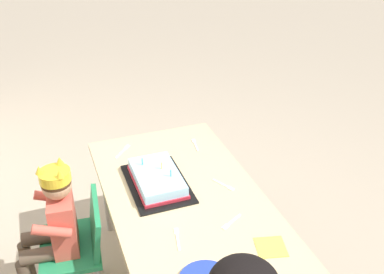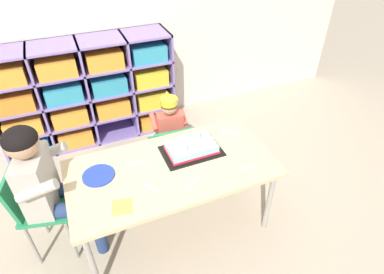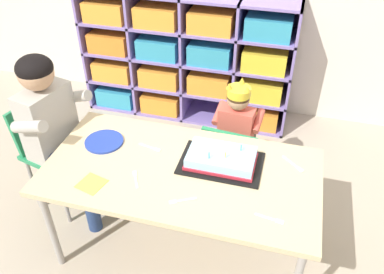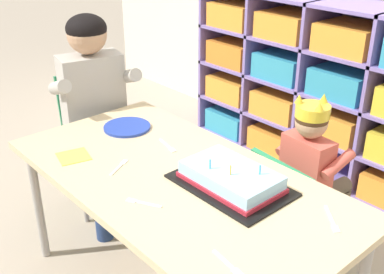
{
  "view_description": "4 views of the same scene",
  "coord_description": "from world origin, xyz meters",
  "px_view_note": "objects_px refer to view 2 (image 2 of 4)",
  "views": [
    {
      "loc": [
        -1.54,
        0.55,
        1.9
      ],
      "look_at": [
        0.11,
        -0.06,
        0.87
      ],
      "focal_mm": 42.16,
      "sensor_mm": 36.0,
      "label": 1
    },
    {
      "loc": [
        -0.49,
        -1.51,
        2.05
      ],
      "look_at": [
        0.15,
        0.01,
        0.8
      ],
      "focal_mm": 29.87,
      "sensor_mm": 36.0,
      "label": 2
    },
    {
      "loc": [
        0.45,
        -1.43,
        1.94
      ],
      "look_at": [
        0.07,
        -0.03,
        0.84
      ],
      "focal_mm": 37.44,
      "sensor_mm": 36.0,
      "label": 3
    },
    {
      "loc": [
        1.18,
        -0.97,
        1.5
      ],
      "look_at": [
        0.14,
        -0.05,
        0.83
      ],
      "focal_mm": 44.67,
      "sensor_mm": 36.0,
      "label": 4
    }
  ],
  "objects_px": {
    "classroom_chair_blue": "(173,145)",
    "adult_helper_seated": "(47,180)",
    "classroom_chair_adult_side": "(38,205)",
    "birthday_cake_on_tray": "(191,148)",
    "fork_beside_plate_stack": "(230,133)",
    "activity_table": "(172,172)",
    "fork_near_cake_tray": "(249,167)",
    "paper_plate_stack": "(99,175)",
    "fork_at_table_front_edge": "(149,187)",
    "child_with_crown": "(169,124)",
    "fork_near_child_seat": "(137,163)",
    "fork_by_napkin": "(192,184)"
  },
  "relations": [
    {
      "from": "classroom_chair_blue",
      "to": "adult_helper_seated",
      "type": "xyz_separation_m",
      "value": [
        -0.95,
        -0.37,
        0.29
      ]
    },
    {
      "from": "classroom_chair_adult_side",
      "to": "birthday_cake_on_tray",
      "type": "distance_m",
      "value": 1.08
    },
    {
      "from": "fork_beside_plate_stack",
      "to": "activity_table",
      "type": "bearing_deg",
      "value": 60.48
    },
    {
      "from": "classroom_chair_blue",
      "to": "fork_near_cake_tray",
      "type": "relative_size",
      "value": 4.42
    },
    {
      "from": "activity_table",
      "to": "paper_plate_stack",
      "type": "bearing_deg",
      "value": 167.78
    },
    {
      "from": "fork_at_table_front_edge",
      "to": "activity_table",
      "type": "bearing_deg",
      "value": 93.17
    },
    {
      "from": "fork_near_cake_tray",
      "to": "fork_at_table_front_edge",
      "type": "bearing_deg",
      "value": 0.8
    },
    {
      "from": "activity_table",
      "to": "child_with_crown",
      "type": "relative_size",
      "value": 1.68
    },
    {
      "from": "fork_near_child_seat",
      "to": "classroom_chair_adult_side",
      "type": "bearing_deg",
      "value": 9.43
    },
    {
      "from": "fork_by_napkin",
      "to": "fork_near_child_seat",
      "type": "relative_size",
      "value": 0.91
    },
    {
      "from": "classroom_chair_blue",
      "to": "fork_by_napkin",
      "type": "relative_size",
      "value": 4.76
    },
    {
      "from": "classroom_chair_adult_side",
      "to": "paper_plate_stack",
      "type": "height_order",
      "value": "classroom_chair_adult_side"
    },
    {
      "from": "activity_table",
      "to": "fork_near_child_seat",
      "type": "bearing_deg",
      "value": 148.74
    },
    {
      "from": "birthday_cake_on_tray",
      "to": "paper_plate_stack",
      "type": "bearing_deg",
      "value": 179.59
    },
    {
      "from": "adult_helper_seated",
      "to": "fork_at_table_front_edge",
      "type": "xyz_separation_m",
      "value": [
        0.57,
        -0.25,
        -0.05
      ]
    },
    {
      "from": "classroom_chair_blue",
      "to": "birthday_cake_on_tray",
      "type": "bearing_deg",
      "value": 96.15
    },
    {
      "from": "classroom_chair_adult_side",
      "to": "paper_plate_stack",
      "type": "relative_size",
      "value": 3.44
    },
    {
      "from": "adult_helper_seated",
      "to": "fork_by_napkin",
      "type": "height_order",
      "value": "adult_helper_seated"
    },
    {
      "from": "classroom_chair_blue",
      "to": "fork_beside_plate_stack",
      "type": "height_order",
      "value": "fork_beside_plate_stack"
    },
    {
      "from": "fork_beside_plate_stack",
      "to": "paper_plate_stack",
      "type": "bearing_deg",
      "value": 46.43
    },
    {
      "from": "classroom_chair_adult_side",
      "to": "fork_near_cake_tray",
      "type": "height_order",
      "value": "classroom_chair_adult_side"
    },
    {
      "from": "child_with_crown",
      "to": "fork_near_cake_tray",
      "type": "xyz_separation_m",
      "value": [
        0.29,
        -0.81,
        0.09
      ]
    },
    {
      "from": "birthday_cake_on_tray",
      "to": "paper_plate_stack",
      "type": "xyz_separation_m",
      "value": [
        -0.65,
        0.0,
        -0.02
      ]
    },
    {
      "from": "paper_plate_stack",
      "to": "fork_by_napkin",
      "type": "height_order",
      "value": "paper_plate_stack"
    },
    {
      "from": "fork_beside_plate_stack",
      "to": "classroom_chair_adult_side",
      "type": "bearing_deg",
      "value": 42.84
    },
    {
      "from": "adult_helper_seated",
      "to": "fork_near_cake_tray",
      "type": "xyz_separation_m",
      "value": [
        1.24,
        -0.34,
        -0.05
      ]
    },
    {
      "from": "child_with_crown",
      "to": "fork_by_napkin",
      "type": "height_order",
      "value": "child_with_crown"
    },
    {
      "from": "paper_plate_stack",
      "to": "fork_beside_plate_stack",
      "type": "xyz_separation_m",
      "value": [
        1.01,
        0.08,
        -0.0
      ]
    },
    {
      "from": "fork_near_child_seat",
      "to": "fork_at_table_front_edge",
      "type": "bearing_deg",
      "value": 104.29
    },
    {
      "from": "classroom_chair_blue",
      "to": "birthday_cake_on_tray",
      "type": "xyz_separation_m",
      "value": [
        0.0,
        -0.41,
        0.27
      ]
    },
    {
      "from": "birthday_cake_on_tray",
      "to": "fork_at_table_front_edge",
      "type": "height_order",
      "value": "birthday_cake_on_tray"
    },
    {
      "from": "activity_table",
      "to": "classroom_chair_adult_side",
      "type": "height_order",
      "value": "classroom_chair_adult_side"
    },
    {
      "from": "paper_plate_stack",
      "to": "fork_near_cake_tray",
      "type": "relative_size",
      "value": 1.61
    },
    {
      "from": "adult_helper_seated",
      "to": "paper_plate_stack",
      "type": "relative_size",
      "value": 5.02
    },
    {
      "from": "classroom_chair_blue",
      "to": "child_with_crown",
      "type": "distance_m",
      "value": 0.18
    },
    {
      "from": "classroom_chair_adult_side",
      "to": "fork_by_napkin",
      "type": "relative_size",
      "value": 5.95
    },
    {
      "from": "fork_near_child_seat",
      "to": "fork_at_table_front_edge",
      "type": "distance_m",
      "value": 0.24
    },
    {
      "from": "classroom_chair_blue",
      "to": "fork_at_table_front_edge",
      "type": "xyz_separation_m",
      "value": [
        -0.38,
        -0.62,
        0.25
      ]
    },
    {
      "from": "fork_near_cake_tray",
      "to": "fork_by_napkin",
      "type": "bearing_deg",
      "value": 8.03
    },
    {
      "from": "classroom_chair_blue",
      "to": "classroom_chair_adult_side",
      "type": "height_order",
      "value": "classroom_chair_adult_side"
    },
    {
      "from": "child_with_crown",
      "to": "fork_beside_plate_stack",
      "type": "relative_size",
      "value": 7.02
    },
    {
      "from": "fork_by_napkin",
      "to": "fork_near_cake_tray",
      "type": "height_order",
      "value": "same"
    },
    {
      "from": "classroom_chair_adult_side",
      "to": "fork_beside_plate_stack",
      "type": "relative_size",
      "value": 6.14
    },
    {
      "from": "activity_table",
      "to": "fork_by_napkin",
      "type": "bearing_deg",
      "value": -73.57
    },
    {
      "from": "classroom_chair_blue",
      "to": "classroom_chair_adult_side",
      "type": "distance_m",
      "value": 1.12
    },
    {
      "from": "fork_at_table_front_edge",
      "to": "fork_beside_plate_stack",
      "type": "distance_m",
      "value": 0.8
    },
    {
      "from": "birthday_cake_on_tray",
      "to": "fork_beside_plate_stack",
      "type": "relative_size",
      "value": 3.58
    },
    {
      "from": "activity_table",
      "to": "fork_beside_plate_stack",
      "type": "bearing_deg",
      "value": 18.78
    },
    {
      "from": "activity_table",
      "to": "classroom_chair_adult_side",
      "type": "bearing_deg",
      "value": 169.88
    },
    {
      "from": "classroom_chair_blue",
      "to": "fork_beside_plate_stack",
      "type": "distance_m",
      "value": 0.54
    }
  ]
}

